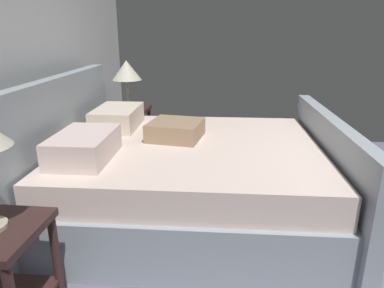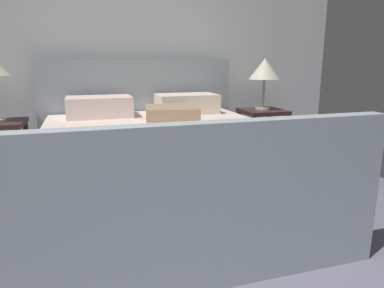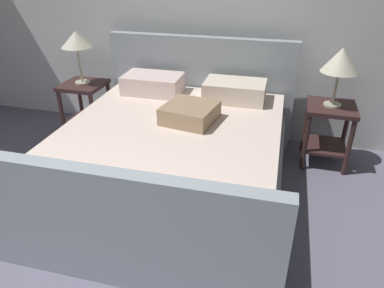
{
  "view_description": "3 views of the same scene",
  "coord_description": "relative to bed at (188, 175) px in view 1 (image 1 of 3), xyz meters",
  "views": [
    {
      "loc": [
        -2.16,
        1.62,
        1.46
      ],
      "look_at": [
        0.61,
        1.9,
        0.54
      ],
      "focal_mm": 32.76,
      "sensor_mm": 36.0,
      "label": 1
    },
    {
      "loc": [
        -0.09,
        -0.63,
        1.1
      ],
      "look_at": [
        0.62,
        1.81,
        0.5
      ],
      "focal_mm": 32.66,
      "sensor_mm": 36.0,
      "label": 2
    },
    {
      "loc": [
        1.27,
        -0.6,
        1.88
      ],
      "look_at": [
        0.59,
        1.81,
        0.52
      ],
      "focal_mm": 33.81,
      "sensor_mm": 36.0,
      "label": 3
    }
  ],
  "objects": [
    {
      "name": "bed",
      "position": [
        0.0,
        0.0,
        0.0
      ],
      "size": [
        1.96,
        2.21,
        1.12
      ],
      "color": "#99A5AE",
      "rests_on": "ground"
    },
    {
      "name": "table_lamp_right",
      "position": [
        1.28,
        0.82,
        0.67
      ],
      "size": [
        0.33,
        0.33,
        0.54
      ],
      "color": "#B7B293",
      "rests_on": "nightstand_right"
    },
    {
      "name": "nightstand_right",
      "position": [
        1.28,
        0.82,
        0.06
      ],
      "size": [
        0.44,
        0.44,
        0.6
      ],
      "color": "#392221",
      "rests_on": "ground"
    }
  ]
}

